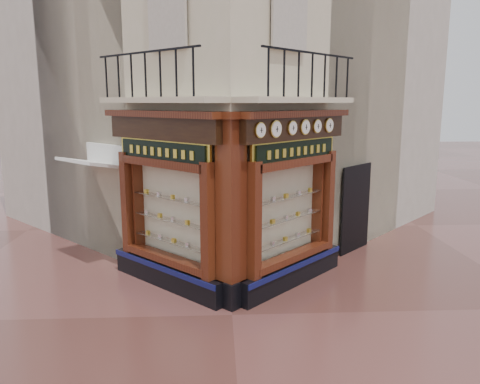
{
  "coord_description": "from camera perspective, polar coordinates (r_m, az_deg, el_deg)",
  "views": [
    {
      "loc": [
        -0.27,
        -8.65,
        4.16
      ],
      "look_at": [
        0.25,
        2.0,
        2.1
      ],
      "focal_mm": 35.0,
      "sensor_mm": 36.0,
      "label": 1
    }
  ],
  "objects": [
    {
      "name": "corner_pilaster",
      "position": [
        9.42,
        -1.09,
        -2.67
      ],
      "size": [
        0.85,
        0.85,
        3.98
      ],
      "rotation": [
        0.0,
        0.0,
        0.79
      ],
      "color": "black",
      "rests_on": "ground"
    },
    {
      "name": "ground",
      "position": [
        9.6,
        -0.96,
        -14.75
      ],
      "size": [
        80.0,
        80.0,
        0.0
      ],
      "primitive_type": "plane",
      "color": "#512B25",
      "rests_on": "ground"
    },
    {
      "name": "neighbour_left",
      "position": [
        17.47,
        -10.41,
        15.17
      ],
      "size": [
        11.31,
        11.31,
        11.0
      ],
      "primitive_type": "cube",
      "rotation": [
        0.0,
        0.0,
        0.79
      ],
      "color": "beige",
      "rests_on": "ground"
    },
    {
      "name": "signboard_left",
      "position": [
        10.29,
        -9.48,
        4.87
      ],
      "size": [
        2.16,
        2.16,
        0.58
      ],
      "rotation": [
        0.0,
        0.0,
        2.36
      ],
      "color": "gold",
      "rests_on": "ground"
    },
    {
      "name": "shopfront_left",
      "position": [
        10.51,
        -8.96,
        -1.19
      ],
      "size": [
        2.86,
        2.86,
        3.98
      ],
      "rotation": [
        0.0,
        0.0,
        2.36
      ],
      "color": "black",
      "rests_on": "ground"
    },
    {
      "name": "clock_a",
      "position": [
        9.17,
        2.48,
        7.54
      ],
      "size": [
        0.26,
        0.26,
        0.31
      ],
      "rotation": [
        0.0,
        0.0,
        0.79
      ],
      "color": "gold",
      "rests_on": "ground"
    },
    {
      "name": "clock_f",
      "position": [
        11.21,
        10.8,
        7.98
      ],
      "size": [
        0.27,
        0.27,
        0.34
      ],
      "rotation": [
        0.0,
        0.0,
        0.79
      ],
      "color": "gold",
      "rests_on": "ground"
    },
    {
      "name": "main_building",
      "position": [
        14.92,
        -1.84,
        18.02
      ],
      "size": [
        11.31,
        11.31,
        12.0
      ],
      "primitive_type": "cube",
      "rotation": [
        0.0,
        0.0,
        0.79
      ],
      "color": "beige",
      "rests_on": "ground"
    },
    {
      "name": "clock_e",
      "position": [
        10.79,
        9.39,
        7.92
      ],
      "size": [
        0.26,
        0.26,
        0.31
      ],
      "rotation": [
        0.0,
        0.0,
        0.79
      ],
      "color": "gold",
      "rests_on": "ground"
    },
    {
      "name": "clock_b",
      "position": [
        9.55,
        4.39,
        7.66
      ],
      "size": [
        0.29,
        0.29,
        0.36
      ],
      "rotation": [
        0.0,
        0.0,
        0.79
      ],
      "color": "gold",
      "rests_on": "ground"
    },
    {
      "name": "clock_c",
      "position": [
        10.0,
        6.39,
        7.77
      ],
      "size": [
        0.25,
        0.25,
        0.31
      ],
      "rotation": [
        0.0,
        0.0,
        0.79
      ],
      "color": "gold",
      "rests_on": "ground"
    },
    {
      "name": "clock_d",
      "position": [
        10.39,
        7.93,
        7.85
      ],
      "size": [
        0.28,
        0.28,
        0.34
      ],
      "rotation": [
        0.0,
        0.0,
        0.79
      ],
      "color": "gold",
      "rests_on": "ground"
    },
    {
      "name": "balcony",
      "position": [
        10.14,
        -1.31,
        11.25
      ],
      "size": [
        5.94,
        2.97,
        1.03
      ],
      "color": "beige",
      "rests_on": "ground"
    },
    {
      "name": "shopfront_right",
      "position": [
        10.58,
        6.37,
        -1.04
      ],
      "size": [
        2.86,
        2.86,
        3.98
      ],
      "rotation": [
        0.0,
        0.0,
        0.79
      ],
      "color": "black",
      "rests_on": "ground"
    },
    {
      "name": "neighbour_right",
      "position": [
        17.55,
        6.43,
        15.25
      ],
      "size": [
        11.31,
        11.31,
        11.0
      ],
      "primitive_type": "cube",
      "rotation": [
        0.0,
        0.0,
        0.79
      ],
      "color": "beige",
      "rests_on": "ground"
    },
    {
      "name": "awning",
      "position": [
        13.04,
        -17.11,
        -8.18
      ],
      "size": [
        1.93,
        1.93,
        0.28
      ],
      "primitive_type": null,
      "rotation": [
        0.2,
        0.0,
        2.36
      ],
      "color": "white",
      "rests_on": "ground"
    },
    {
      "name": "signboard_right",
      "position": [
        10.36,
        6.85,
        4.98
      ],
      "size": [
        2.15,
        2.15,
        0.58
      ],
      "rotation": [
        0.0,
        0.0,
        0.79
      ],
      "color": "gold",
      "rests_on": "ground"
    }
  ]
}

